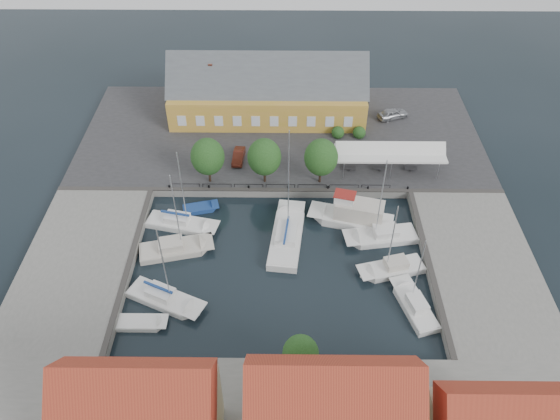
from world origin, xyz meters
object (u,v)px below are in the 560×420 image
east_boat_c (414,307)px  west_boat_b (175,250)px  east_boat_a (382,237)px  trawler (354,216)px  tent_canopy (390,154)px  car_silver (393,114)px  warehouse (264,93)px  car_red (239,156)px  launch_nw (200,209)px  east_boat_b (392,269)px  center_sailboat (287,237)px  west_boat_a (181,224)px  west_boat_d (165,299)px  launch_sw (142,324)px

east_boat_c → west_boat_b: (-25.76, 7.81, 0.00)m
east_boat_a → trawler: bearing=138.6°
tent_canopy → car_silver: tent_canopy is taller
warehouse → car_silver: (19.04, -1.21, -2.65)m
car_red → launch_nw: car_red is taller
car_silver → car_red: size_ratio=1.16×
warehouse → east_boat_b: bearing=-63.9°
tent_canopy → car_silver: 13.02m
warehouse → west_boat_b: west_boat_b is taller
car_silver → center_sailboat: size_ratio=0.31×
west_boat_a → west_boat_b: size_ratio=1.01×
car_silver → west_boat_b: bearing=111.7°
car_silver → trawler: trawler is taller
car_red → center_sailboat: bearing=-60.8°
east_boat_c → west_boat_a: size_ratio=0.84×
car_red → east_boat_a: (17.51, -13.72, -1.39)m
trawler → west_boat_d: west_boat_d is taller
trawler → car_silver: bearing=70.7°
car_silver → launch_sw: 47.49m
car_red → east_boat_c: bearing=-46.2°
east_boat_c → east_boat_b: bearing=106.6°
car_silver → east_boat_a: 24.81m
east_boat_b → launch_nw: size_ratio=2.21×
east_boat_a → east_boat_c: size_ratio=1.25×
center_sailboat → warehouse: bearing=97.6°
car_silver → west_boat_a: size_ratio=0.40×
west_boat_d → launch_sw: west_boat_d is taller
tent_canopy → west_boat_b: bearing=-151.7°
trawler → launch_sw: trawler is taller
car_silver → launch_nw: (-26.30, -19.48, -1.69)m
tent_canopy → launch_nw: tent_canopy is taller
trawler → car_red: bearing=142.7°
warehouse → trawler: 25.80m
trawler → west_boat_a: west_boat_a is taller
east_boat_a → west_boat_d: 25.51m
center_sailboat → west_boat_b: (-12.71, -2.02, -0.10)m
launch_sw → launch_nw: launch_sw is taller
tent_canopy → trawler: size_ratio=1.33×
car_red → center_sailboat: 15.44m
east_boat_a → east_boat_b: 5.03m
car_silver → launch_nw: bearing=105.0°
east_boat_a → west_boat_b: east_boat_a is taller
west_boat_a → launch_nw: west_boat_a is taller
car_red → launch_sw: size_ratio=0.78×
east_boat_b → west_boat_d: size_ratio=0.89×
warehouse → east_boat_b: size_ratio=2.79×
east_boat_a → west_boat_a: east_boat_a is taller
car_silver → warehouse: bearing=64.8°
west_boat_b → launch_nw: (2.03, 7.13, -0.17)m
west_boat_a → trawler: bearing=2.2°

